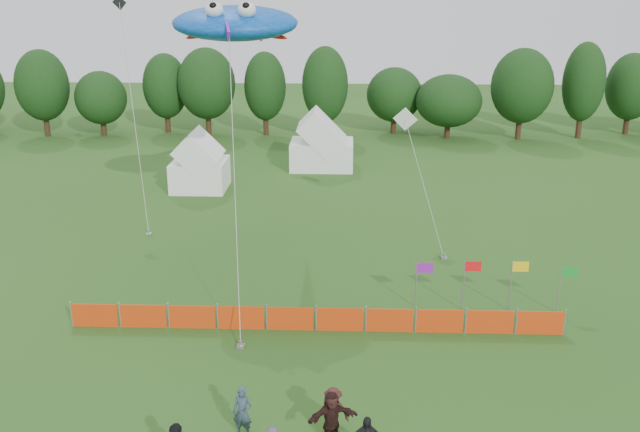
{
  "coord_description": "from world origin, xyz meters",
  "views": [
    {
      "loc": [
        0.94,
        -18.97,
        13.46
      ],
      "look_at": [
        0.0,
        6.0,
        5.2
      ],
      "focal_mm": 40.0,
      "sensor_mm": 36.0,
      "label": 1
    }
  ],
  "objects_px": {
    "spectator_a": "(243,412)",
    "tent_right": "(322,146)",
    "barrier_fence": "(315,319)",
    "spectator_f": "(332,417)",
    "tent_left": "(200,166)",
    "spectator_c": "(333,410)",
    "stingray_kite": "(237,23)"
  },
  "relations": [
    {
      "from": "barrier_fence",
      "to": "tent_right",
      "type": "bearing_deg",
      "value": 91.39
    },
    {
      "from": "barrier_fence",
      "to": "spectator_a",
      "type": "xyz_separation_m",
      "value": [
        -1.91,
        -7.15,
        0.36
      ]
    },
    {
      "from": "tent_left",
      "to": "spectator_a",
      "type": "bearing_deg",
      "value": -76.16
    },
    {
      "from": "barrier_fence",
      "to": "spectator_f",
      "type": "bearing_deg",
      "value": -83.46
    },
    {
      "from": "spectator_f",
      "to": "stingray_kite",
      "type": "xyz_separation_m",
      "value": [
        -4.84,
        15.85,
        10.73
      ]
    },
    {
      "from": "spectator_a",
      "to": "spectator_f",
      "type": "height_order",
      "value": "spectator_a"
    },
    {
      "from": "spectator_c",
      "to": "stingray_kite",
      "type": "bearing_deg",
      "value": 119.97
    },
    {
      "from": "stingray_kite",
      "to": "spectator_a",
      "type": "bearing_deg",
      "value": -82.38
    },
    {
      "from": "barrier_fence",
      "to": "spectator_c",
      "type": "bearing_deg",
      "value": -82.72
    },
    {
      "from": "tent_right",
      "to": "spectator_f",
      "type": "xyz_separation_m",
      "value": [
        1.48,
        -33.69,
        -0.85
      ]
    },
    {
      "from": "barrier_fence",
      "to": "stingray_kite",
      "type": "distance_m",
      "value": 14.57
    },
    {
      "from": "tent_right",
      "to": "spectator_c",
      "type": "height_order",
      "value": "tent_right"
    },
    {
      "from": "tent_left",
      "to": "spectator_f",
      "type": "bearing_deg",
      "value": -71.0
    },
    {
      "from": "tent_left",
      "to": "stingray_kite",
      "type": "xyz_separation_m",
      "value": [
        4.68,
        -11.8,
        9.95
      ]
    },
    {
      "from": "tent_left",
      "to": "spectator_f",
      "type": "xyz_separation_m",
      "value": [
        9.52,
        -27.65,
        -0.78
      ]
    },
    {
      "from": "tent_right",
      "to": "spectator_a",
      "type": "distance_m",
      "value": 33.6
    },
    {
      "from": "barrier_fence",
      "to": "stingray_kite",
      "type": "xyz_separation_m",
      "value": [
        -4.01,
        8.58,
        11.08
      ]
    },
    {
      "from": "tent_right",
      "to": "spectator_a",
      "type": "xyz_separation_m",
      "value": [
        -1.26,
        -33.56,
        -0.83
      ]
    },
    {
      "from": "tent_left",
      "to": "barrier_fence",
      "type": "height_order",
      "value": "tent_left"
    },
    {
      "from": "tent_right",
      "to": "spectator_f",
      "type": "bearing_deg",
      "value": -87.49
    },
    {
      "from": "tent_left",
      "to": "spectator_a",
      "type": "relative_size",
      "value": 2.13
    },
    {
      "from": "spectator_f",
      "to": "stingray_kite",
      "type": "height_order",
      "value": "stingray_kite"
    },
    {
      "from": "spectator_f",
      "to": "stingray_kite",
      "type": "distance_m",
      "value": 19.75
    },
    {
      "from": "barrier_fence",
      "to": "spectator_a",
      "type": "bearing_deg",
      "value": -104.94
    },
    {
      "from": "barrier_fence",
      "to": "spectator_f",
      "type": "distance_m",
      "value": 7.33
    },
    {
      "from": "tent_left",
      "to": "tent_right",
      "type": "xyz_separation_m",
      "value": [
        8.04,
        6.04,
        0.07
      ]
    },
    {
      "from": "spectator_f",
      "to": "stingray_kite",
      "type": "relative_size",
      "value": 0.1
    },
    {
      "from": "tent_left",
      "to": "stingray_kite",
      "type": "distance_m",
      "value": 16.13
    },
    {
      "from": "spectator_c",
      "to": "stingray_kite",
      "type": "relative_size",
      "value": 0.09
    },
    {
      "from": "spectator_a",
      "to": "tent_right",
      "type": "bearing_deg",
      "value": 99.71
    },
    {
      "from": "barrier_fence",
      "to": "spectator_a",
      "type": "height_order",
      "value": "spectator_a"
    },
    {
      "from": "spectator_a",
      "to": "stingray_kite",
      "type": "xyz_separation_m",
      "value": [
        -2.1,
        15.73,
        10.72
      ]
    }
  ]
}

